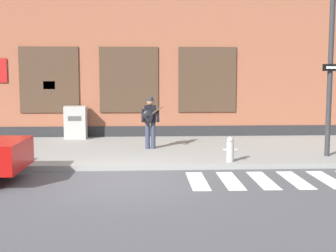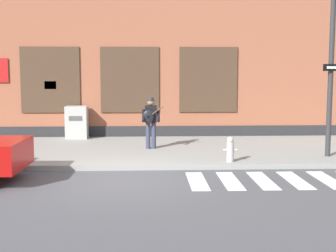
{
  "view_description": "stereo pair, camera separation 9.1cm",
  "coord_description": "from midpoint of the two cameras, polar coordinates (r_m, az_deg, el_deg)",
  "views": [
    {
      "loc": [
        0.61,
        -11.13,
        2.62
      ],
      "look_at": [
        1.23,
        1.47,
        1.16
      ],
      "focal_mm": 50.0,
      "sensor_mm": 36.0,
      "label": 1
    },
    {
      "loc": [
        0.7,
        -11.13,
        2.62
      ],
      "look_at": [
        1.23,
        1.47,
        1.16
      ],
      "focal_mm": 50.0,
      "sensor_mm": 36.0,
      "label": 2
    }
  ],
  "objects": [
    {
      "name": "sidewalk",
      "position": [
        15.34,
        -5.24,
        -2.99
      ],
      "size": [
        28.0,
        5.61,
        0.15
      ],
      "color": "gray",
      "rests_on": "ground"
    },
    {
      "name": "busker",
      "position": [
        15.06,
        -2.38,
        0.79
      ],
      "size": [
        0.7,
        0.51,
        1.67
      ],
      "color": "#33384C",
      "rests_on": "sidewalk"
    },
    {
      "name": "fire_hydrant",
      "position": [
        13.04,
        7.38,
        -2.84
      ],
      "size": [
        0.38,
        0.2,
        0.7
      ],
      "color": "#B2ADA8",
      "rests_on": "sidewalk"
    },
    {
      "name": "ground_plane",
      "position": [
        11.45,
        -6.06,
        -6.67
      ],
      "size": [
        160.0,
        160.0,
        0.0
      ],
      "primitive_type": "plane",
      "color": "#4C4C51"
    },
    {
      "name": "crosswalk",
      "position": [
        11.87,
        15.02,
        -6.36
      ],
      "size": [
        5.2,
        1.9,
        0.01
      ],
      "color": "silver",
      "rests_on": "ground"
    },
    {
      "name": "utility_box",
      "position": [
        17.76,
        -11.33,
        0.44
      ],
      "size": [
        0.8,
        0.64,
        1.21
      ],
      "color": "#ADADA8",
      "rests_on": "sidewalk"
    },
    {
      "name": "building_backdrop",
      "position": [
        19.93,
        -4.76,
        8.62
      ],
      "size": [
        28.0,
        4.06,
        6.67
      ],
      "color": "#99563D",
      "rests_on": "ground"
    }
  ]
}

